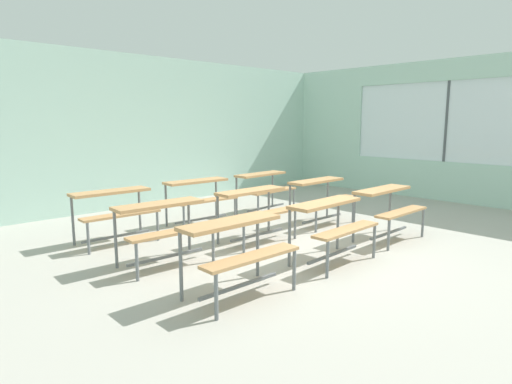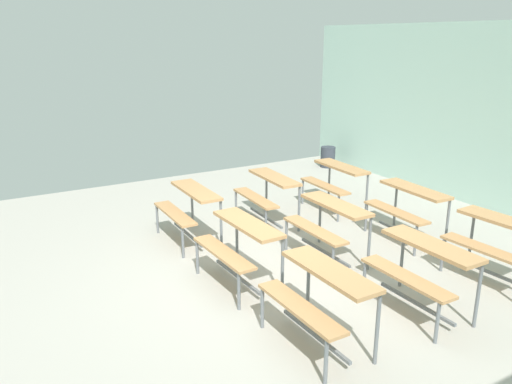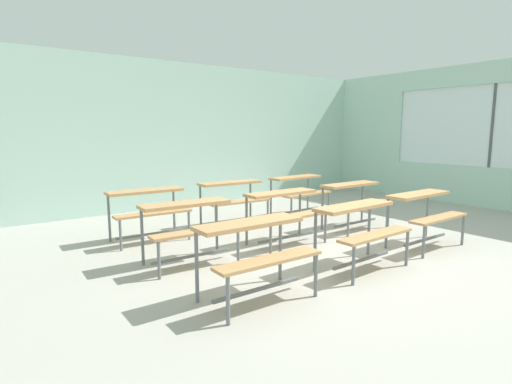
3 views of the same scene
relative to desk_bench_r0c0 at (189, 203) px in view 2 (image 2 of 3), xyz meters
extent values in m
cube|color=#ADA89E|center=(1.64, 0.36, -0.59)|extent=(10.00, 9.00, 0.05)
cube|color=tan|center=(0.00, 0.11, 0.16)|extent=(1.10, 0.33, 0.04)
cube|color=tan|center=(0.00, -0.21, -0.12)|extent=(1.10, 0.23, 0.03)
cylinder|color=slate|center=(-0.50, 0.25, -0.20)|extent=(0.04, 0.04, 0.72)
cylinder|color=slate|center=(0.50, 0.24, -0.20)|extent=(0.04, 0.04, 0.72)
cylinder|color=slate|center=(-0.50, -0.30, -0.34)|extent=(0.04, 0.04, 0.44)
cylinder|color=slate|center=(0.50, -0.31, -0.34)|extent=(0.04, 0.04, 0.44)
cube|color=slate|center=(0.00, -0.03, -0.46)|extent=(1.00, 0.04, 0.03)
cube|color=tan|center=(1.50, 0.09, 0.16)|extent=(1.11, 0.35, 0.04)
cube|color=tan|center=(1.51, -0.23, -0.12)|extent=(1.11, 0.25, 0.03)
cylinder|color=slate|center=(1.00, 0.22, -0.20)|extent=(0.04, 0.04, 0.72)
cylinder|color=slate|center=(2.00, 0.25, -0.20)|extent=(0.04, 0.04, 0.72)
cylinder|color=slate|center=(1.02, -0.33, -0.34)|extent=(0.04, 0.04, 0.44)
cylinder|color=slate|center=(2.02, -0.30, -0.34)|extent=(0.04, 0.04, 0.44)
cube|color=slate|center=(1.51, -0.05, -0.46)|extent=(1.00, 0.06, 0.03)
cube|color=tan|center=(2.93, 0.15, 0.16)|extent=(1.10, 0.33, 0.04)
cube|color=tan|center=(2.93, -0.17, -0.12)|extent=(1.10, 0.23, 0.03)
cylinder|color=slate|center=(2.43, 0.28, -0.20)|extent=(0.04, 0.04, 0.72)
cylinder|color=slate|center=(3.43, 0.29, -0.20)|extent=(0.04, 0.04, 0.72)
cylinder|color=slate|center=(2.43, -0.27, -0.34)|extent=(0.04, 0.04, 0.44)
cylinder|color=slate|center=(3.43, -0.26, -0.34)|extent=(0.04, 0.04, 0.44)
cube|color=slate|center=(2.93, 0.01, -0.46)|extent=(1.00, 0.04, 0.03)
cube|color=tan|center=(-0.03, 1.41, 0.16)|extent=(1.11, 0.37, 0.04)
cube|color=tan|center=(-0.05, 1.09, -0.12)|extent=(1.11, 0.27, 0.03)
cylinder|color=slate|center=(-0.53, 1.58, -0.20)|extent=(0.04, 0.04, 0.72)
cylinder|color=slate|center=(0.47, 1.53, -0.20)|extent=(0.04, 0.04, 0.72)
cylinder|color=slate|center=(-0.55, 1.03, -0.34)|extent=(0.04, 0.04, 0.44)
cylinder|color=slate|center=(0.45, 0.98, -0.34)|extent=(0.04, 0.04, 0.44)
cube|color=slate|center=(-0.04, 1.27, -0.46)|extent=(1.00, 0.08, 0.03)
cube|color=tan|center=(1.46, 1.39, 0.16)|extent=(1.10, 0.33, 0.04)
cube|color=tan|center=(1.46, 1.07, -0.12)|extent=(1.10, 0.23, 0.03)
cylinder|color=slate|center=(0.96, 1.54, -0.20)|extent=(0.04, 0.04, 0.72)
cylinder|color=slate|center=(1.96, 1.53, -0.20)|extent=(0.04, 0.04, 0.72)
cylinder|color=slate|center=(0.96, 0.99, -0.34)|extent=(0.04, 0.04, 0.44)
cylinder|color=slate|center=(1.96, 0.98, -0.34)|extent=(0.04, 0.04, 0.44)
cube|color=slate|center=(1.46, 1.25, -0.46)|extent=(1.00, 0.04, 0.03)
cube|color=tan|center=(2.98, 1.41, 0.16)|extent=(1.10, 0.32, 0.04)
cube|color=tan|center=(2.98, 1.09, -0.12)|extent=(1.10, 0.22, 0.03)
cylinder|color=slate|center=(2.48, 1.55, -0.20)|extent=(0.04, 0.04, 0.72)
cylinder|color=slate|center=(3.48, 1.55, -0.20)|extent=(0.04, 0.04, 0.72)
cylinder|color=slate|center=(2.48, 1.00, -0.34)|extent=(0.04, 0.04, 0.44)
cylinder|color=slate|center=(3.48, 1.00, -0.34)|extent=(0.04, 0.04, 0.44)
cube|color=slate|center=(2.98, 1.27, -0.46)|extent=(1.00, 0.03, 0.03)
cube|color=tan|center=(-0.04, 2.71, 0.16)|extent=(1.11, 0.36, 0.04)
cube|color=tan|center=(-0.05, 2.39, -0.12)|extent=(1.11, 0.26, 0.03)
cylinder|color=slate|center=(-0.54, 2.87, -0.20)|extent=(0.04, 0.04, 0.72)
cylinder|color=slate|center=(0.46, 2.84, -0.20)|extent=(0.04, 0.04, 0.72)
cylinder|color=slate|center=(-0.55, 2.32, -0.34)|extent=(0.04, 0.04, 0.44)
cylinder|color=slate|center=(0.45, 2.29, -0.34)|extent=(0.04, 0.04, 0.44)
cube|color=slate|center=(-0.04, 2.57, -0.46)|extent=(1.00, 0.06, 0.03)
cube|color=tan|center=(1.49, 2.77, 0.16)|extent=(1.11, 0.37, 0.04)
cube|color=tan|center=(1.47, 2.45, -0.12)|extent=(1.11, 0.27, 0.03)
cylinder|color=slate|center=(0.99, 2.93, -0.20)|extent=(0.04, 0.04, 0.72)
cylinder|color=slate|center=(1.99, 2.89, -0.20)|extent=(0.04, 0.04, 0.72)
cylinder|color=slate|center=(0.97, 2.39, -0.34)|extent=(0.04, 0.04, 0.44)
cylinder|color=slate|center=(1.96, 2.34, -0.34)|extent=(0.04, 0.04, 0.44)
cube|color=slate|center=(1.48, 2.63, -0.46)|extent=(1.00, 0.08, 0.03)
cube|color=tan|center=(2.93, 2.71, 0.16)|extent=(1.11, 0.38, 0.04)
cube|color=tan|center=(2.94, 2.39, -0.12)|extent=(1.11, 0.28, 0.03)
cylinder|color=slate|center=(2.42, 2.83, -0.20)|extent=(0.04, 0.04, 0.72)
cylinder|color=slate|center=(2.45, 2.28, -0.34)|extent=(0.04, 0.04, 0.44)
cube|color=slate|center=(2.93, 2.57, -0.46)|extent=(1.00, 0.08, 0.03)
cylinder|color=#333842|center=(-2.41, 4.30, -0.34)|extent=(0.32, 0.32, 0.45)
camera|label=1|loc=(-2.67, -3.09, 1.16)|focal=30.16mm
camera|label=2|loc=(6.20, -2.52, 2.18)|focal=35.51mm
camera|label=3|loc=(-2.16, -2.94, 1.04)|focal=28.00mm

